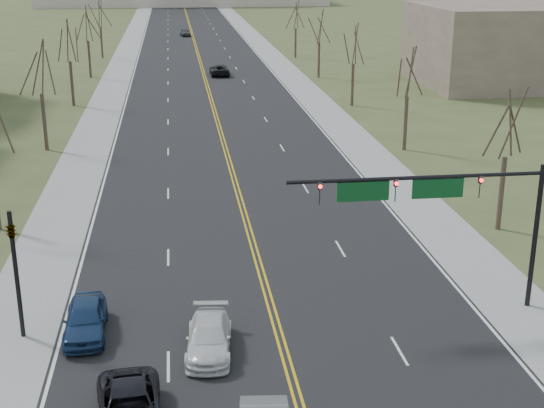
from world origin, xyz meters
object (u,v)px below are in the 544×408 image
object	(u,v)px
signal_left	(15,261)
car_sb_outer_second	(85,319)
signal_mast	(436,199)
car_far_nb	(219,70)
car_sb_inner_second	(209,338)
car_far_sb	(185,32)

from	to	relation	value
signal_left	car_sb_outer_second	size ratio (longest dim) A/B	1.31
signal_left	signal_mast	bearing A→B (deg)	-0.00
car_sb_outer_second	car_far_nb	xyz separation A→B (m)	(10.81, 74.30, -0.03)
signal_mast	car_sb_inner_second	size ratio (longest dim) A/B	2.58
signal_mast	car_far_sb	size ratio (longest dim) A/B	2.69
car_far_sb	car_sb_outer_second	bearing A→B (deg)	-101.02
signal_mast	car_sb_outer_second	bearing A→B (deg)	-179.27
signal_left	car_sb_inner_second	world-z (taller)	signal_left
signal_left	car_sb_outer_second	bearing A→B (deg)	-4.21
car_sb_outer_second	car_far_sb	xyz separation A→B (m)	(7.17, 126.05, -0.01)
car_far_nb	car_far_sb	xyz separation A→B (m)	(-3.64, 51.75, 0.02)
signal_left	car_sb_inner_second	size ratio (longest dim) A/B	1.28
car_sb_outer_second	signal_left	bearing A→B (deg)	174.30
signal_mast	car_far_nb	world-z (taller)	signal_mast
signal_mast	signal_left	world-z (taller)	signal_mast
car_far_sb	car_sb_inner_second	bearing A→B (deg)	-98.53
car_sb_inner_second	car_sb_outer_second	world-z (taller)	car_sb_outer_second
signal_mast	car_far_nb	size ratio (longest dim) A/B	2.24
signal_mast	car_far_sb	world-z (taller)	signal_mast
signal_left	car_far_sb	world-z (taller)	signal_left
car_sb_inner_second	car_far_nb	bearing A→B (deg)	91.41
car_sb_outer_second	car_far_sb	bearing A→B (deg)	85.25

